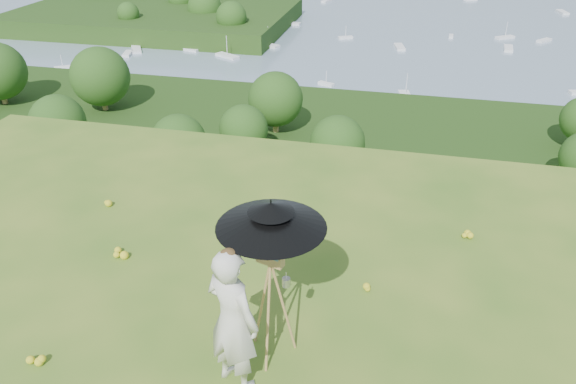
% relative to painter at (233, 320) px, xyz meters
% --- Properties ---
extents(ground, '(14.00, 14.00, 0.00)m').
position_rel_painter_xyz_m(ground, '(-1.15, -0.09, -0.95)').
color(ground, '#3E6B1E').
rests_on(ground, ground).
extents(forest_slope, '(140.00, 56.00, 22.00)m').
position_rel_painter_xyz_m(forest_slope, '(-1.15, 34.91, -29.95)').
color(forest_slope, '#1B3A10').
rests_on(forest_slope, bay_water).
extents(shoreline_tier, '(170.00, 28.00, 8.00)m').
position_rel_painter_xyz_m(shoreline_tier, '(-1.15, 74.91, -36.95)').
color(shoreline_tier, '#746A5D').
rests_on(shoreline_tier, bay_water).
extents(peninsula, '(90.00, 60.00, 12.00)m').
position_rel_painter_xyz_m(peninsula, '(-76.15, 154.91, -29.95)').
color(peninsula, '#1B3A10').
rests_on(peninsula, bay_water).
extents(slope_trees, '(110.00, 50.00, 6.00)m').
position_rel_painter_xyz_m(slope_trees, '(-1.15, 34.91, -15.95)').
color(slope_trees, '#2A5419').
rests_on(slope_trees, forest_slope).
extents(harbor_town, '(110.00, 22.00, 5.00)m').
position_rel_painter_xyz_m(harbor_town, '(-1.15, 74.91, -30.45)').
color(harbor_town, white).
rests_on(harbor_town, shoreline_tier).
extents(moored_boats, '(140.00, 140.00, 0.70)m').
position_rel_painter_xyz_m(moored_boats, '(-13.65, 160.91, -34.60)').
color(moored_boats, white).
rests_on(moored_boats, bay_water).
extents(wildflowers, '(10.00, 10.50, 0.12)m').
position_rel_painter_xyz_m(wildflowers, '(-1.15, 0.16, -0.89)').
color(wildflowers, yellow).
rests_on(wildflowers, ground).
extents(painter, '(0.82, 0.70, 1.89)m').
position_rel_painter_xyz_m(painter, '(0.00, 0.00, 0.00)').
color(painter, white).
rests_on(painter, ground).
extents(field_easel, '(0.82, 0.82, 1.72)m').
position_rel_painter_xyz_m(field_easel, '(0.30, 0.53, -0.08)').
color(field_easel, '#B0864A').
rests_on(field_easel, ground).
extents(sun_umbrella, '(1.51, 1.51, 0.80)m').
position_rel_painter_xyz_m(sun_umbrella, '(0.31, 0.56, 0.87)').
color(sun_umbrella, black).
rests_on(sun_umbrella, field_easel).
extents(painter_cap, '(0.30, 0.32, 0.10)m').
position_rel_painter_xyz_m(painter_cap, '(0.00, 0.00, 0.89)').
color(painter_cap, '#DF7A7C').
rests_on(painter_cap, painter).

